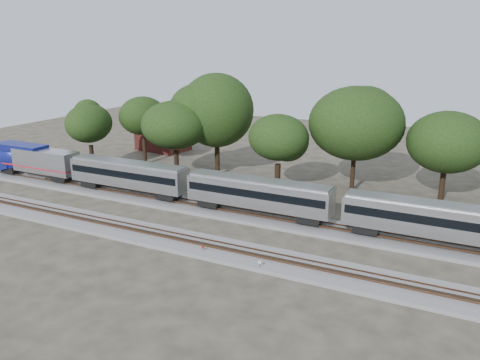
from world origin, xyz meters
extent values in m
plane|color=#383328|center=(0.00, 0.00, 0.00)|extent=(160.00, 160.00, 0.00)
cube|color=slate|center=(0.00, 6.00, 0.20)|extent=(160.00, 5.00, 0.40)
cube|color=brown|center=(0.00, 5.28, 0.66)|extent=(160.00, 0.08, 0.15)
cube|color=brown|center=(0.00, 6.72, 0.66)|extent=(160.00, 0.08, 0.15)
cube|color=slate|center=(0.00, -4.00, 0.20)|extent=(160.00, 5.00, 0.40)
cube|color=brown|center=(0.00, -4.72, 0.66)|extent=(160.00, 0.08, 0.15)
cube|color=brown|center=(0.00, -3.28, 0.66)|extent=(160.00, 0.08, 0.15)
cube|color=silver|center=(-32.64, 6.00, 3.32)|extent=(10.75, 3.04, 3.35)
ellipsoid|color=navy|center=(-40.35, 6.00, 3.06)|extent=(5.48, 3.16, 4.66)
cube|color=navy|center=(-37.61, 6.00, 4.89)|extent=(8.62, 2.98, 1.01)
cube|color=black|center=(-39.84, 6.00, 4.08)|extent=(0.45, 2.33, 1.33)
cube|color=#B11B27|center=(-33.86, 6.00, 2.45)|extent=(13.18, 3.08, 0.18)
cube|color=black|center=(-40.20, 6.00, 1.19)|extent=(2.64, 2.23, 0.91)
cube|color=black|center=(-29.55, 6.00, 1.19)|extent=(2.64, 2.23, 0.91)
cube|color=silver|center=(-17.34, 6.00, 3.16)|extent=(17.64, 3.04, 3.04)
cube|color=black|center=(-17.34, 6.00, 3.47)|extent=(17.04, 3.09, 0.91)
cube|color=gray|center=(-17.34, 6.00, 4.74)|extent=(17.24, 2.43, 0.35)
cube|color=black|center=(-23.73, 6.00, 1.19)|extent=(2.64, 2.23, 0.91)
cube|color=black|center=(-10.96, 6.00, 1.19)|extent=(2.64, 2.23, 0.91)
cube|color=silver|center=(1.71, 6.00, 3.16)|extent=(17.64, 3.04, 3.04)
cube|color=black|center=(1.71, 6.00, 3.47)|extent=(17.04, 3.09, 0.91)
cube|color=gray|center=(1.71, 6.00, 4.74)|extent=(17.24, 2.43, 0.35)
cube|color=black|center=(-4.68, 6.00, 1.19)|extent=(2.64, 2.23, 0.91)
cube|color=black|center=(8.10, 6.00, 1.19)|extent=(2.64, 2.23, 0.91)
cube|color=silver|center=(20.76, 6.00, 3.16)|extent=(17.64, 3.04, 3.04)
cube|color=black|center=(20.76, 6.00, 3.47)|extent=(17.04, 3.09, 0.91)
cube|color=gray|center=(20.76, 6.00, 4.74)|extent=(17.24, 2.43, 0.35)
cube|color=black|center=(14.37, 6.00, 1.19)|extent=(2.64, 2.23, 0.91)
cylinder|color=#512D19|center=(0.79, -5.32, 0.38)|extent=(0.05, 0.05, 0.77)
cylinder|color=#A60B0C|center=(0.79, -5.32, 0.73)|extent=(0.27, 0.03, 0.27)
cylinder|color=#512D19|center=(7.22, -6.10, 0.46)|extent=(0.06, 0.06, 0.92)
cylinder|color=silver|center=(7.22, -6.10, 0.87)|extent=(0.33, 0.05, 0.33)
cube|color=#512D19|center=(8.30, -5.12, 0.15)|extent=(0.56, 0.43, 0.30)
cube|color=maroon|center=(-29.96, 31.97, 1.83)|extent=(9.99, 7.67, 3.66)
cube|color=black|center=(-29.96, 31.97, 4.08)|extent=(10.22, 7.89, 0.82)
cylinder|color=black|center=(-31.41, 14.13, 2.10)|extent=(0.70, 0.70, 4.19)
ellipsoid|color=black|center=(-31.41, 14.13, 7.79)|extent=(7.91, 7.91, 6.72)
cylinder|color=black|center=(-26.29, 21.32, 2.25)|extent=(0.70, 0.70, 4.51)
ellipsoid|color=black|center=(-26.29, 21.32, 8.37)|extent=(8.50, 8.50, 7.22)
cylinder|color=black|center=(-16.07, 15.68, 2.28)|extent=(0.70, 0.70, 4.55)
ellipsoid|color=black|center=(-16.07, 15.68, 8.45)|extent=(8.59, 8.59, 7.30)
cylinder|color=black|center=(-11.73, 20.57, 2.76)|extent=(0.70, 0.70, 5.51)
ellipsoid|color=black|center=(-11.73, 20.57, 10.24)|extent=(10.40, 10.40, 8.84)
cylinder|color=black|center=(0.29, 15.74, 2.15)|extent=(0.70, 0.70, 4.29)
ellipsoid|color=black|center=(0.29, 15.74, 7.97)|extent=(8.09, 8.09, 6.88)
cylinder|color=black|center=(9.26, 21.43, 2.60)|extent=(0.70, 0.70, 5.21)
ellipsoid|color=black|center=(9.26, 21.43, 9.67)|extent=(9.82, 9.82, 8.34)
cylinder|color=black|center=(20.79, 21.60, 2.18)|extent=(0.70, 0.70, 4.37)
ellipsoid|color=black|center=(20.79, 21.60, 8.11)|extent=(8.24, 8.24, 7.00)
camera|label=1|loc=(22.59, -41.73, 20.12)|focal=35.00mm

